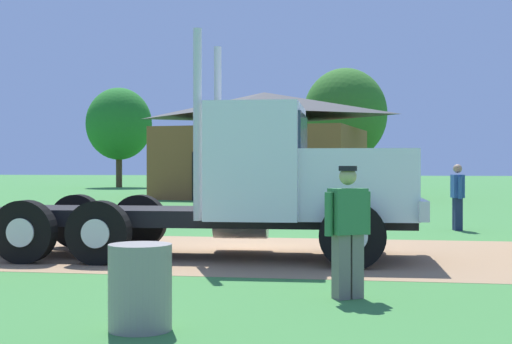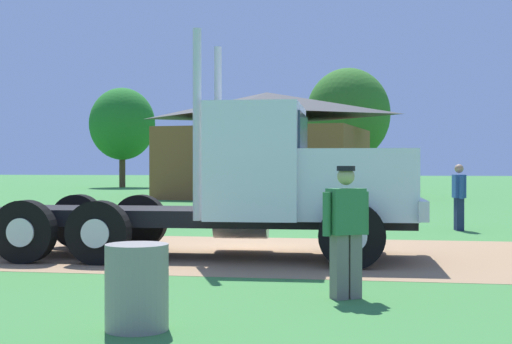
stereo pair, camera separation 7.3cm
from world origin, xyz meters
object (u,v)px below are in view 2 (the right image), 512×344
(steel_barrel, at_px, (137,287))
(truck_foreground_white, at_px, (263,186))
(visitor_standing_near, at_px, (346,227))
(shed_building, at_px, (267,147))
(visitor_far_side, at_px, (459,195))

(steel_barrel, bearing_deg, truck_foreground_white, 86.41)
(truck_foreground_white, distance_m, steel_barrel, 5.73)
(visitor_standing_near, height_order, shed_building, shed_building)
(truck_foreground_white, bearing_deg, shed_building, 98.49)
(truck_foreground_white, relative_size, visitor_far_side, 4.64)
(visitor_standing_near, distance_m, steel_barrel, 2.82)
(visitor_standing_near, xyz_separation_m, steel_barrel, (-1.93, -2.01, -0.44))
(steel_barrel, bearing_deg, shed_building, 96.16)
(visitor_far_side, relative_size, steel_barrel, 1.95)
(visitor_far_side, bearing_deg, shed_building, 113.14)
(visitor_standing_near, relative_size, visitor_far_side, 0.98)
(shed_building, bearing_deg, steel_barrel, -83.84)
(truck_foreground_white, xyz_separation_m, visitor_standing_near, (1.57, -3.64, -0.38))
(truck_foreground_white, height_order, visitor_standing_near, truck_foreground_white)
(truck_foreground_white, xyz_separation_m, visitor_far_side, (3.90, 6.03, -0.36))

